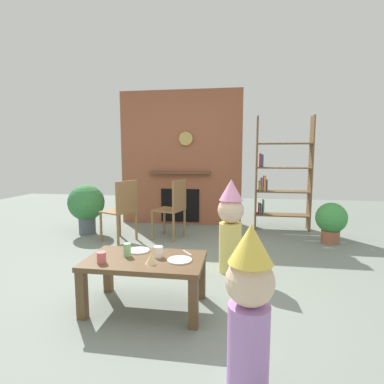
# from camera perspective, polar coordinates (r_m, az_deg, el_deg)

# --- Properties ---
(ground_plane) EXTENTS (12.00, 12.00, 0.00)m
(ground_plane) POSITION_cam_1_polar(r_m,az_deg,el_deg) (3.17, -3.94, -16.66)
(ground_plane) COLOR gray
(brick_fireplace_feature) EXTENTS (2.20, 0.28, 2.40)m
(brick_fireplace_feature) POSITION_cam_1_polar(r_m,az_deg,el_deg) (5.52, -2.12, 6.29)
(brick_fireplace_feature) COLOR #935138
(brick_fireplace_feature) RESTS_ON ground_plane
(bookshelf) EXTENTS (0.90, 0.28, 1.90)m
(bookshelf) POSITION_cam_1_polar(r_m,az_deg,el_deg) (5.28, 16.14, 2.50)
(bookshelf) COLOR brown
(bookshelf) RESTS_ON ground_plane
(coffee_table) EXTENTS (0.97, 0.57, 0.43)m
(coffee_table) POSITION_cam_1_polar(r_m,az_deg,el_deg) (2.59, -8.82, -13.83)
(coffee_table) COLOR brown
(coffee_table) RESTS_ON ground_plane
(paper_cup_near_left) EXTENTS (0.06, 0.06, 0.11)m
(paper_cup_near_left) POSITION_cam_1_polar(r_m,az_deg,el_deg) (2.63, -12.15, -10.63)
(paper_cup_near_left) COLOR #8CD18C
(paper_cup_near_left) RESTS_ON coffee_table
(paper_cup_near_right) EXTENTS (0.08, 0.08, 0.09)m
(paper_cup_near_right) POSITION_cam_1_polar(r_m,az_deg,el_deg) (2.57, -6.33, -11.17)
(paper_cup_near_right) COLOR silver
(paper_cup_near_right) RESTS_ON coffee_table
(paper_cup_center) EXTENTS (0.07, 0.07, 0.09)m
(paper_cup_center) POSITION_cam_1_polar(r_m,az_deg,el_deg) (2.53, -16.74, -11.75)
(paper_cup_center) COLOR #E5666B
(paper_cup_center) RESTS_ON coffee_table
(paper_plate_front) EXTENTS (0.19, 0.19, 0.01)m
(paper_plate_front) POSITION_cam_1_polar(r_m,az_deg,el_deg) (2.75, -10.07, -10.84)
(paper_plate_front) COLOR white
(paper_plate_front) RESTS_ON coffee_table
(paper_plate_rear) EXTENTS (0.20, 0.20, 0.01)m
(paper_plate_rear) POSITION_cam_1_polar(r_m,az_deg,el_deg) (2.48, -2.36, -12.73)
(paper_plate_rear) COLOR white
(paper_plate_rear) RESTS_ON coffee_table
(birthday_cake_slice) EXTENTS (0.10, 0.10, 0.08)m
(birthday_cake_slice) POSITION_cam_1_polar(r_m,az_deg,el_deg) (2.43, -7.69, -12.35)
(birthday_cake_slice) COLOR #EAC68C
(birthday_cake_slice) RESTS_ON coffee_table
(table_fork) EXTENTS (0.11, 0.13, 0.01)m
(table_fork) POSITION_cam_1_polar(r_m,az_deg,el_deg) (2.66, -0.94, -11.41)
(table_fork) COLOR silver
(table_fork) RESTS_ON coffee_table
(child_with_cone_hat) EXTENTS (0.26, 0.26, 0.93)m
(child_with_cone_hat) POSITION_cam_1_polar(r_m,az_deg,el_deg) (1.70, 10.77, -20.45)
(child_with_cone_hat) COLOR #B27FCC
(child_with_cone_hat) RESTS_ON ground_plane
(child_in_pink) EXTENTS (0.28, 0.28, 1.02)m
(child_in_pink) POSITION_cam_1_polar(r_m,az_deg,el_deg) (3.28, 7.30, -5.95)
(child_in_pink) COLOR #E0CC66
(child_in_pink) RESTS_ON ground_plane
(dining_chair_left) EXTENTS (0.53, 0.53, 0.90)m
(dining_chair_left) POSITION_cam_1_polar(r_m,az_deg,el_deg) (4.50, -12.98, -2.82)
(dining_chair_left) COLOR olive
(dining_chair_left) RESTS_ON ground_plane
(dining_chair_middle) EXTENTS (0.50, 0.50, 0.90)m
(dining_chair_middle) POSITION_cam_1_polar(r_m,az_deg,el_deg) (4.53, -3.43, -2.58)
(dining_chair_middle) COLOR olive
(dining_chair_middle) RESTS_ON ground_plane
(potted_plant_tall) EXTENTS (0.44, 0.44, 0.59)m
(potted_plant_tall) POSITION_cam_1_polar(r_m,az_deg,el_deg) (4.80, 24.82, -4.85)
(potted_plant_tall) COLOR #9E5B42
(potted_plant_tall) RESTS_ON ground_plane
(potted_plant_short) EXTENTS (0.57, 0.57, 0.79)m
(potted_plant_short) POSITION_cam_1_polar(r_m,az_deg,el_deg) (5.12, -19.34, -2.26)
(potted_plant_short) COLOR #4C5660
(potted_plant_short) RESTS_ON ground_plane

